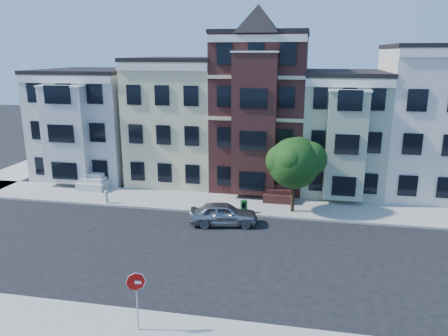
% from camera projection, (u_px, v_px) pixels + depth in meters
% --- Properties ---
extents(ground, '(120.00, 120.00, 0.00)m').
position_uv_depth(ground, '(230.00, 256.00, 23.76)').
color(ground, black).
extents(far_sidewalk, '(60.00, 4.00, 0.15)m').
position_uv_depth(far_sidewalk, '(250.00, 205.00, 31.33)').
color(far_sidewalk, '#9E9B93').
rests_on(far_sidewalk, ground).
extents(house_white, '(8.00, 9.00, 9.00)m').
position_uv_depth(house_white, '(95.00, 124.00, 39.12)').
color(house_white, silver).
rests_on(house_white, ground).
extents(house_yellow, '(7.00, 9.00, 10.00)m').
position_uv_depth(house_yellow, '(180.00, 121.00, 37.52)').
color(house_yellow, beige).
rests_on(house_yellow, ground).
extents(house_brown, '(7.00, 9.00, 12.00)m').
position_uv_depth(house_brown, '(262.00, 111.00, 35.97)').
color(house_brown, '#3C1A18').
rests_on(house_brown, ground).
extents(house_green, '(6.00, 9.00, 9.00)m').
position_uv_depth(house_green, '(341.00, 132.00, 35.16)').
color(house_green, '#99AA8E').
rests_on(house_green, ground).
extents(house_cream, '(8.00, 9.00, 11.00)m').
position_uv_depth(house_cream, '(436.00, 122.00, 33.61)').
color(house_cream, silver).
rests_on(house_cream, ground).
extents(street_tree, '(5.79, 5.79, 6.33)m').
position_uv_depth(street_tree, '(294.00, 167.00, 29.17)').
color(street_tree, '#1D4D14').
rests_on(street_tree, far_sidewalk).
extents(parked_car, '(4.56, 2.49, 1.47)m').
position_uv_depth(parked_car, '(223.00, 214.00, 27.85)').
color(parked_car, '#979A9D').
rests_on(parked_car, ground).
extents(newspaper_box, '(0.49, 0.47, 0.86)m').
position_uv_depth(newspaper_box, '(244.00, 206.00, 29.63)').
color(newspaper_box, '#195B24').
rests_on(newspaper_box, far_sidewalk).
extents(fire_hydrant, '(0.32, 0.32, 0.76)m').
position_uv_depth(fire_hydrant, '(107.00, 198.00, 31.48)').
color(fire_hydrant, silver).
rests_on(fire_hydrant, far_sidewalk).
extents(stop_sign, '(0.78, 0.15, 2.81)m').
position_uv_depth(stop_sign, '(137.00, 298.00, 16.83)').
color(stop_sign, '#AF0A09').
rests_on(stop_sign, near_sidewalk).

